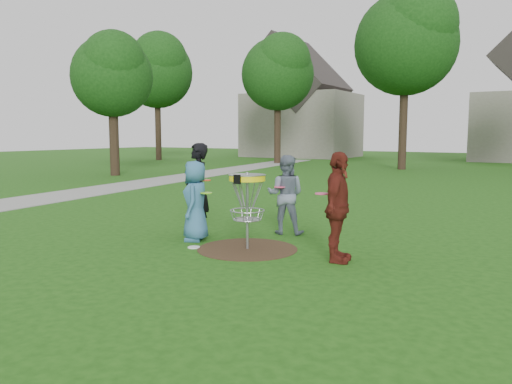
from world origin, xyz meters
The scene contains 11 objects.
ground centered at (0.00, 0.00, 0.00)m, with size 100.00×100.00×0.00m, color #19470F.
dirt_patch centered at (0.00, 0.00, 0.00)m, with size 1.80×1.80×0.01m, color #47331E.
concrete_path centered at (-10.00, 8.00, 0.01)m, with size 2.20×40.00×0.02m, color #9E9E99.
player_blue centered at (-1.24, 0.11, 0.77)m, with size 0.75×0.49×1.54m, color #33688D.
player_black centered at (-1.50, 0.50, 0.94)m, with size 0.68×0.45×1.87m, color black.
player_grey centered at (-0.07, 1.59, 0.81)m, with size 0.79×0.61×1.62m, color slate.
player_maroon centered at (1.70, 0.01, 0.89)m, with size 1.04×0.43×1.78m, color #5C1D15.
disc_on_grass centered at (-0.88, -0.42, 0.01)m, with size 0.22×0.22×0.02m, color white.
disc_golf_basket centered at (0.00, 0.00, 1.02)m, with size 0.66×0.67×1.38m.
held_discs centered at (-0.21, 0.45, 1.05)m, with size 2.88×1.53×0.22m.
tree_row centered at (0.44, 20.67, 6.21)m, with size 51.20×17.42×9.90m.
Camera 1 is at (4.66, -7.41, 2.06)m, focal length 35.00 mm.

